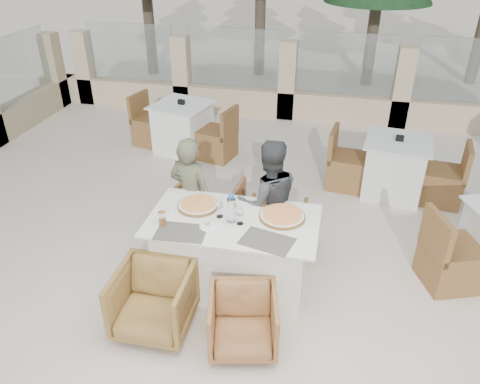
% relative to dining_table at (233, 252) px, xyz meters
% --- Properties ---
extents(ground, '(80.00, 80.00, 0.00)m').
position_rel_dining_table_xyz_m(ground, '(-0.10, -0.04, -0.39)').
color(ground, beige).
rests_on(ground, ground).
extents(sand_patch, '(30.00, 16.00, 0.01)m').
position_rel_dining_table_xyz_m(sand_patch, '(-0.10, 13.96, -0.38)').
color(sand_patch, beige).
rests_on(sand_patch, ground).
extents(perimeter_wall_far, '(10.00, 0.34, 1.60)m').
position_rel_dining_table_xyz_m(perimeter_wall_far, '(-0.10, 4.76, 0.42)').
color(perimeter_wall_far, beige).
rests_on(perimeter_wall_far, ground).
extents(dining_table, '(1.60, 0.90, 0.77)m').
position_rel_dining_table_xyz_m(dining_table, '(0.00, 0.00, 0.00)').
color(dining_table, white).
rests_on(dining_table, ground).
extents(placemat_near_left, '(0.47, 0.33, 0.00)m').
position_rel_dining_table_xyz_m(placemat_near_left, '(-0.41, -0.30, 0.39)').
color(placemat_near_left, '#555149').
rests_on(placemat_near_left, dining_table).
extents(placemat_near_right, '(0.51, 0.40, 0.00)m').
position_rel_dining_table_xyz_m(placemat_near_right, '(0.37, -0.27, 0.39)').
color(placemat_near_right, '#59524C').
rests_on(placemat_near_right, dining_table).
extents(pizza_left, '(0.47, 0.47, 0.05)m').
position_rel_dining_table_xyz_m(pizza_left, '(-0.39, 0.15, 0.41)').
color(pizza_left, '#CE561C').
rests_on(pizza_left, dining_table).
extents(pizza_right, '(0.44, 0.44, 0.06)m').
position_rel_dining_table_xyz_m(pizza_right, '(0.44, 0.13, 0.41)').
color(pizza_right, '#DF4F1E').
rests_on(pizza_right, dining_table).
extents(water_bottle, '(0.11, 0.11, 0.29)m').
position_rel_dining_table_xyz_m(water_bottle, '(-0.01, -0.03, 0.53)').
color(water_bottle, '#C2DFFF').
rests_on(water_bottle, dining_table).
extents(wine_glass_centre, '(0.09, 0.09, 0.18)m').
position_rel_dining_table_xyz_m(wine_glass_centre, '(-0.14, 0.02, 0.48)').
color(wine_glass_centre, silver).
rests_on(wine_glass_centre, dining_table).
extents(wine_glass_near, '(0.08, 0.08, 0.18)m').
position_rel_dining_table_xyz_m(wine_glass_near, '(0.08, -0.05, 0.48)').
color(wine_glass_near, silver).
rests_on(wine_glass_near, dining_table).
extents(beer_glass_left, '(0.09, 0.09, 0.13)m').
position_rel_dining_table_xyz_m(beer_glass_left, '(-0.62, -0.21, 0.45)').
color(beer_glass_left, orange).
rests_on(beer_glass_left, dining_table).
extents(beer_glass_right, '(0.07, 0.07, 0.12)m').
position_rel_dining_table_xyz_m(beer_glass_right, '(0.23, 0.31, 0.45)').
color(beer_glass_right, orange).
rests_on(beer_glass_right, dining_table).
extents(olive_dish, '(0.13, 0.13, 0.04)m').
position_rel_dining_table_xyz_m(olive_dish, '(-0.20, -0.17, 0.41)').
color(olive_dish, white).
rests_on(olive_dish, dining_table).
extents(armchair_far_left, '(0.76, 0.78, 0.65)m').
position_rel_dining_table_xyz_m(armchair_far_left, '(-0.48, 0.82, -0.06)').
color(armchair_far_left, '#956036').
rests_on(armchair_far_left, ground).
extents(armchair_far_right, '(0.65, 0.67, 0.58)m').
position_rel_dining_table_xyz_m(armchair_far_right, '(0.34, 0.61, -0.09)').
color(armchair_far_right, olive).
rests_on(armchair_far_right, ground).
extents(armchair_near_left, '(0.66, 0.68, 0.61)m').
position_rel_dining_table_xyz_m(armchair_near_left, '(-0.55, -0.72, -0.08)').
color(armchair_near_left, olive).
rests_on(armchair_near_left, ground).
extents(armchair_near_right, '(0.68, 0.70, 0.53)m').
position_rel_dining_table_xyz_m(armchair_near_right, '(0.26, -0.75, -0.12)').
color(armchair_near_right, '#9A6638').
rests_on(armchair_near_right, ground).
extents(diner_left, '(0.55, 0.43, 1.34)m').
position_rel_dining_table_xyz_m(diner_left, '(-0.57, 0.50, 0.28)').
color(diner_left, '#54573F').
rests_on(diner_left, ground).
extents(diner_right, '(0.82, 0.74, 1.38)m').
position_rel_dining_table_xyz_m(diner_right, '(0.25, 0.50, 0.31)').
color(diner_right, '#383B3D').
rests_on(diner_right, ground).
extents(bg_table_a, '(1.79, 1.19, 0.77)m').
position_rel_dining_table_xyz_m(bg_table_a, '(-1.50, 2.95, 0.00)').
color(bg_table_a, white).
rests_on(bg_table_a, ground).
extents(bg_table_b, '(1.73, 1.02, 0.77)m').
position_rel_dining_table_xyz_m(bg_table_b, '(1.66, 2.23, 0.00)').
color(bg_table_b, silver).
rests_on(bg_table_b, ground).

